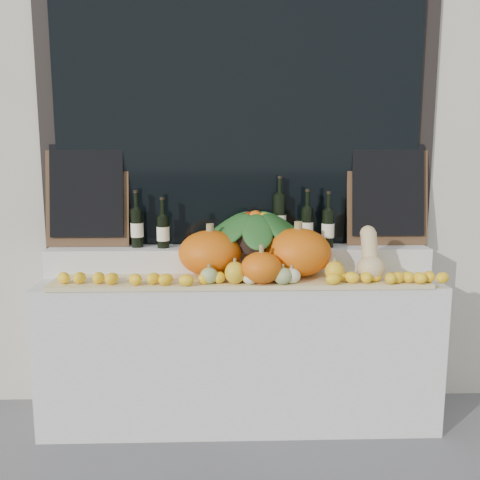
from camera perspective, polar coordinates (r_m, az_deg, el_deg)
name	(u,v)px	position (r m, az deg, el deg)	size (l,w,h in m)	color
storefront_facade	(237,56)	(3.82, -0.37, 19.03)	(7.00, 0.94, 4.50)	beige
display_sill	(240,349)	(3.28, -0.04, -11.56)	(2.30, 0.55, 0.88)	silver
rear_tier	(239,259)	(3.27, -0.12, -2.09)	(2.30, 0.25, 0.16)	silver
straw_bedding	(240,281)	(3.02, 0.03, -4.42)	(2.10, 0.32, 0.03)	tan
pumpkin_left	(210,253)	(3.09, -3.19, -1.38)	(0.37, 0.37, 0.26)	orange
pumpkin_right	(298,252)	(3.09, 6.19, -1.30)	(0.38, 0.38, 0.28)	orange
pumpkin_center	(261,268)	(2.91, 2.29, -2.96)	(0.23, 0.23, 0.17)	orange
butternut_squash	(370,258)	(3.08, 13.72, -1.90)	(0.16, 0.21, 0.30)	#D6B67E
decorative_gourds	(271,274)	(2.92, 3.34, -3.64)	(0.80, 0.17, 0.14)	#417021
lemon_heap	(241,278)	(2.90, 0.09, -4.11)	(2.20, 0.16, 0.06)	yellow
produce_bowl	(255,229)	(3.23, 1.66, 1.17)	(0.68, 0.68, 0.23)	black
wine_bottle_far_left	(137,227)	(3.28, -10.93, 1.33)	(0.08, 0.08, 0.34)	black
wine_bottle_near_left	(163,231)	(3.24, -8.21, 0.95)	(0.08, 0.08, 0.31)	black
wine_bottle_tall	(279,219)	(3.29, 4.22, 2.21)	(0.08, 0.08, 0.43)	black
wine_bottle_near_right	(307,226)	(3.26, 7.15, 1.44)	(0.08, 0.08, 0.35)	black
wine_bottle_far_right	(328,228)	(3.27, 9.36, 1.28)	(0.08, 0.08, 0.34)	black
chalkboard_left	(87,193)	(3.38, -16.00, 4.80)	(0.50, 0.12, 0.62)	#4C331E
chalkboard_right	(388,193)	(3.43, 15.47, 4.89)	(0.50, 0.12, 0.62)	#4C331E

